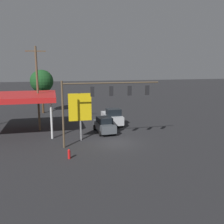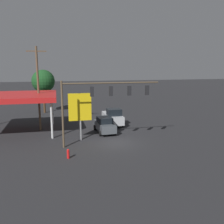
% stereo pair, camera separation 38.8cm
% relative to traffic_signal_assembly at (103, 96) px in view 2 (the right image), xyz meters
% --- Properties ---
extents(ground_plane, '(200.00, 200.00, 0.00)m').
position_rel_traffic_signal_assembly_xyz_m(ground_plane, '(-1.42, -0.30, -5.17)').
color(ground_plane, '#262628').
extents(traffic_signal_assembly, '(10.06, 0.43, 6.74)m').
position_rel_traffic_signal_assembly_xyz_m(traffic_signal_assembly, '(0.00, 0.00, 0.00)').
color(traffic_signal_assembly, brown).
rests_on(traffic_signal_assembly, ground).
extents(utility_pole, '(2.40, 0.26, 10.45)m').
position_rel_traffic_signal_assembly_xyz_m(utility_pole, '(6.80, -7.54, 0.34)').
color(utility_pole, brown).
rests_on(utility_pole, ground).
extents(gas_station_canopy, '(10.14, 8.20, 4.75)m').
position_rel_traffic_signal_assembly_xyz_m(gas_station_canopy, '(9.73, -6.99, -0.77)').
color(gas_station_canopy, red).
rests_on(gas_station_canopy, ground).
extents(price_sign, '(2.49, 0.27, 5.22)m').
position_rel_traffic_signal_assembly_xyz_m(price_sign, '(2.19, -2.17, -1.60)').
color(price_sign, silver).
rests_on(price_sign, ground).
extents(pickup_parked, '(2.34, 5.24, 2.40)m').
position_rel_traffic_signal_assembly_xyz_m(pickup_parked, '(-2.85, -8.20, -4.06)').
color(pickup_parked, silver).
rests_on(pickup_parked, ground).
extents(sedan_far, '(2.30, 4.52, 1.93)m').
position_rel_traffic_signal_assembly_xyz_m(sedan_far, '(-1.02, -4.67, -4.22)').
color(sedan_far, '#474C51').
rests_on(sedan_far, ground).
extents(street_tree, '(3.86, 3.86, 7.39)m').
position_rel_traffic_signal_assembly_xyz_m(street_tree, '(6.73, -19.34, 0.26)').
color(street_tree, '#4C331E').
rests_on(street_tree, ground).
extents(fire_hydrant, '(0.24, 0.24, 0.88)m').
position_rel_traffic_signal_assembly_xyz_m(fire_hydrant, '(3.82, 3.15, -4.73)').
color(fire_hydrant, red).
rests_on(fire_hydrant, ground).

